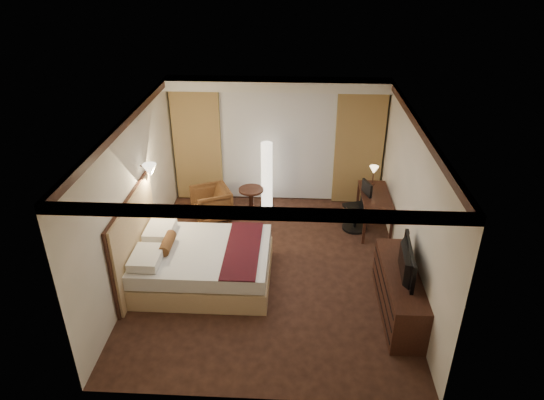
# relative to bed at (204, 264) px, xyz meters

# --- Properties ---
(floor) EXTENTS (4.50, 5.50, 0.01)m
(floor) POSITION_rel_bed_xyz_m (1.09, 0.37, -0.32)
(floor) COLOR black
(floor) RESTS_ON ground
(ceiling) EXTENTS (4.50, 5.50, 0.01)m
(ceiling) POSITION_rel_bed_xyz_m (1.09, 0.37, 2.38)
(ceiling) COLOR white
(ceiling) RESTS_ON back_wall
(back_wall) EXTENTS (4.50, 0.02, 2.70)m
(back_wall) POSITION_rel_bed_xyz_m (1.09, 3.12, 1.03)
(back_wall) COLOR beige
(back_wall) RESTS_ON floor
(left_wall) EXTENTS (0.02, 5.50, 2.70)m
(left_wall) POSITION_rel_bed_xyz_m (-1.16, 0.37, 1.03)
(left_wall) COLOR beige
(left_wall) RESTS_ON floor
(right_wall) EXTENTS (0.02, 5.50, 2.70)m
(right_wall) POSITION_rel_bed_xyz_m (3.34, 0.37, 1.03)
(right_wall) COLOR beige
(right_wall) RESTS_ON floor
(crown_molding) EXTENTS (4.50, 5.50, 0.12)m
(crown_molding) POSITION_rel_bed_xyz_m (1.09, 0.37, 2.32)
(crown_molding) COLOR black
(crown_molding) RESTS_ON ceiling
(soffit) EXTENTS (4.50, 0.50, 0.20)m
(soffit) POSITION_rel_bed_xyz_m (1.09, 2.87, 2.28)
(soffit) COLOR white
(soffit) RESTS_ON ceiling
(curtain_sheer) EXTENTS (2.48, 0.04, 2.45)m
(curtain_sheer) POSITION_rel_bed_xyz_m (1.09, 3.04, 0.93)
(curtain_sheer) COLOR silver
(curtain_sheer) RESTS_ON back_wall
(curtain_left_drape) EXTENTS (1.00, 0.14, 2.45)m
(curtain_left_drape) POSITION_rel_bed_xyz_m (-0.61, 2.98, 0.93)
(curtain_left_drape) COLOR #A9784D
(curtain_left_drape) RESTS_ON back_wall
(curtain_right_drape) EXTENTS (1.00, 0.14, 2.45)m
(curtain_right_drape) POSITION_rel_bed_xyz_m (2.79, 2.98, 0.93)
(curtain_right_drape) COLOR #A9784D
(curtain_right_drape) RESTS_ON back_wall
(wall_sconce) EXTENTS (0.24, 0.24, 0.24)m
(wall_sconce) POSITION_rel_bed_xyz_m (-1.00, 0.86, 1.30)
(wall_sconce) COLOR white
(wall_sconce) RESTS_ON left_wall
(bed) EXTENTS (2.19, 1.71, 0.64)m
(bed) POSITION_rel_bed_xyz_m (0.00, 0.00, 0.00)
(bed) COLOR white
(bed) RESTS_ON floor
(headboard) EXTENTS (0.12, 2.01, 1.50)m
(headboard) POSITION_rel_bed_xyz_m (-1.11, -0.00, 0.43)
(headboard) COLOR tan
(headboard) RESTS_ON floor
(armchair) EXTENTS (0.91, 0.93, 0.74)m
(armchair) POSITION_rel_bed_xyz_m (-0.22, 2.09, 0.05)
(armchair) COLOR #553119
(armchair) RESTS_ON floor
(side_table) EXTENTS (0.52, 0.52, 0.57)m
(side_table) POSITION_rel_bed_xyz_m (0.58, 2.34, -0.04)
(side_table) COLOR black
(side_table) RESTS_ON floor
(floor_lamp) EXTENTS (0.32, 0.32, 1.50)m
(floor_lamp) POSITION_rel_bed_xyz_m (0.89, 2.59, 0.43)
(floor_lamp) COLOR white
(floor_lamp) RESTS_ON floor
(desk) EXTENTS (0.55, 1.26, 0.75)m
(desk) POSITION_rel_bed_xyz_m (3.04, 1.86, 0.05)
(desk) COLOR black
(desk) RESTS_ON floor
(desk_lamp) EXTENTS (0.18, 0.18, 0.34)m
(desk_lamp) POSITION_rel_bed_xyz_m (3.04, 2.34, 0.60)
(desk_lamp) COLOR #FFD899
(desk_lamp) RESTS_ON desk
(office_chair) EXTENTS (0.61, 0.61, 1.02)m
(office_chair) POSITION_rel_bed_xyz_m (2.69, 1.81, 0.19)
(office_chair) COLOR black
(office_chair) RESTS_ON floor
(dresser) EXTENTS (0.50, 1.87, 0.73)m
(dresser) POSITION_rel_bed_xyz_m (3.09, -0.63, 0.04)
(dresser) COLOR black
(dresser) RESTS_ON floor
(television) EXTENTS (0.66, 1.06, 0.13)m
(television) POSITION_rel_bed_xyz_m (3.06, -0.63, 0.70)
(television) COLOR black
(television) RESTS_ON dresser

